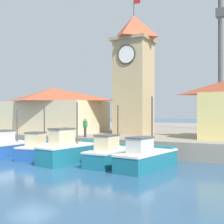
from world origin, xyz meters
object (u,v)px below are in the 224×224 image
fishing_boat_far_left (10,147)px  fishing_boat_mid_left (113,154)px  fishing_boat_left_inner (70,151)px  warehouse_left (53,109)px  clock_tower (134,71)px  fishing_boat_left_outer (40,149)px  dock_worker_near_tower (85,127)px  fishing_boat_center (147,158)px  port_crane_near (220,79)px

fishing_boat_far_left → fishing_boat_mid_left: size_ratio=0.99×
fishing_boat_left_inner → warehouse_left: 13.72m
fishing_boat_mid_left → fishing_boat_left_inner: bearing=-166.9°
clock_tower → warehouse_left: 10.00m
fishing_boat_left_outer → dock_worker_near_tower: bearing=73.9°
fishing_boat_mid_left → warehouse_left: (-12.27, 8.95, 3.11)m
fishing_boat_center → port_crane_near: size_ratio=0.31×
fishing_boat_mid_left → clock_tower: clock_tower is taller
fishing_boat_far_left → dock_worker_near_tower: size_ratio=3.10×
fishing_boat_left_inner → port_crane_near: bearing=74.3°
fishing_boat_center → fishing_boat_far_left: bearing=179.3°
warehouse_left → port_crane_near: 20.62m
fishing_boat_center → clock_tower: clock_tower is taller
fishing_boat_left_inner → fishing_boat_mid_left: size_ratio=1.03×
clock_tower → fishing_boat_center: bearing=-62.1°
clock_tower → dock_worker_near_tower: 8.44m
fishing_boat_left_outer → port_crane_near: (9.48, 21.99, 6.91)m
port_crane_near → fishing_boat_left_outer: bearing=-113.3°
fishing_boat_left_inner → warehouse_left: bearing=134.0°
fishing_boat_left_inner → clock_tower: clock_tower is taller
fishing_boat_left_outer → fishing_boat_mid_left: size_ratio=0.87×
fishing_boat_left_inner → dock_worker_near_tower: 5.36m
fishing_boat_left_inner → clock_tower: size_ratio=0.39×
warehouse_left → port_crane_near: bearing=39.5°
fishing_boat_far_left → fishing_boat_left_inner: bearing=-3.7°
fishing_boat_mid_left → dock_worker_near_tower: (-4.88, 4.12, 1.50)m
fishing_boat_left_inner → dock_worker_near_tower: size_ratio=3.24×
port_crane_near → dock_worker_near_tower: port_crane_near is taller
fishing_boat_mid_left → clock_tower: size_ratio=0.38×
fishing_boat_left_inner → clock_tower: 12.95m
fishing_boat_far_left → clock_tower: bearing=60.9°
fishing_boat_far_left → fishing_boat_mid_left: (9.05, 0.30, -0.02)m
fishing_boat_mid_left → clock_tower: 12.83m
dock_worker_near_tower → fishing_boat_left_inner: bearing=-68.3°
clock_tower → dock_worker_near_tower: (-1.75, -6.21, -5.43)m
fishing_boat_far_left → fishing_boat_left_outer: size_ratio=1.13×
clock_tower → port_crane_near: (6.50, 11.51, -0.02)m
fishing_boat_mid_left → port_crane_near: size_ratio=0.30×
fishing_boat_left_inner → clock_tower: bearing=90.8°
fishing_boat_left_inner → warehouse_left: (-9.30, 9.64, 2.98)m
clock_tower → fishing_boat_mid_left: bearing=-73.1°
fishing_boat_left_outer → dock_worker_near_tower: size_ratio=2.74×
fishing_boat_left_outer → port_crane_near: port_crane_near is taller
fishing_boat_center → clock_tower: (-5.71, 10.78, 6.92)m
fishing_boat_far_left → fishing_boat_center: bearing=-0.7°
dock_worker_near_tower → fishing_boat_far_left: bearing=-133.3°
port_crane_near → dock_worker_near_tower: size_ratio=10.47×
fishing_boat_center → warehouse_left: bearing=147.7°
clock_tower → port_crane_near: port_crane_near is taller
port_crane_near → fishing_boat_mid_left: bearing=-98.8°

